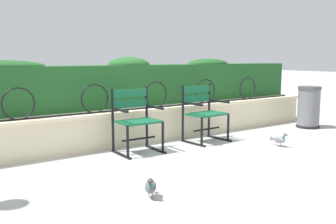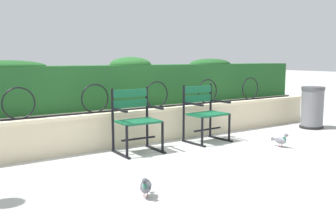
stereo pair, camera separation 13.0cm
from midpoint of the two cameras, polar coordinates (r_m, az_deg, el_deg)
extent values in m
plane|color=#ADADA8|center=(5.47, -0.28, -5.79)|extent=(60.00, 60.00, 0.00)
cube|color=beige|center=(6.04, -4.41, -2.17)|extent=(7.32, 0.35, 0.48)
cube|color=beige|center=(6.00, -4.44, 0.32)|extent=(7.32, 0.41, 0.05)
cylinder|color=black|center=(5.93, -4.07, 0.59)|extent=(6.78, 0.02, 0.02)
torus|color=black|center=(5.18, -22.06, 1.14)|extent=(0.42, 0.02, 0.42)
torus|color=black|center=(5.51, -11.53, 1.96)|extent=(0.42, 0.02, 0.42)
torus|color=black|center=(6.01, -2.46, 2.61)|extent=(0.42, 0.02, 0.42)
torus|color=black|center=(6.63, 5.08, 3.10)|extent=(0.42, 0.02, 0.42)
torus|color=black|center=(7.35, 11.25, 3.47)|extent=(0.42, 0.02, 0.42)
cube|color=#1E5123|center=(6.34, -6.55, 3.96)|extent=(7.18, 0.53, 0.66)
ellipsoid|color=#1E4F21|center=(5.65, -23.93, 6.19)|extent=(1.13, 0.48, 0.17)
ellipsoid|color=#1F5021|center=(6.34, -6.39, 6.97)|extent=(0.73, 0.48, 0.26)
ellipsoid|color=#1D4C20|center=(7.33, 5.47, 7.13)|extent=(0.92, 0.48, 0.20)
cube|color=#145B38|center=(5.17, -4.38, -1.65)|extent=(0.55, 0.14, 0.03)
cube|color=#145B38|center=(5.29, -5.11, -1.44)|extent=(0.55, 0.14, 0.03)
cube|color=#145B38|center=(5.41, -5.81, -1.24)|extent=(0.55, 0.14, 0.03)
cube|color=#145B38|center=(5.45, -6.38, 2.77)|extent=(0.55, 0.04, 0.11)
cube|color=#145B38|center=(5.47, -6.36, 1.26)|extent=(0.55, 0.04, 0.11)
cylinder|color=black|center=(5.63, -3.85, -0.77)|extent=(0.04, 0.04, 0.89)
cylinder|color=black|center=(5.31, -1.48, -3.79)|extent=(0.04, 0.04, 0.44)
cube|color=black|center=(5.51, -2.54, -5.57)|extent=(0.05, 0.52, 0.02)
cube|color=black|center=(5.40, -2.58, 0.71)|extent=(0.05, 0.40, 0.03)
cylinder|color=black|center=(5.38, -8.92, -1.27)|extent=(0.04, 0.04, 0.89)
cylinder|color=black|center=(5.04, -6.77, -4.49)|extent=(0.04, 0.04, 0.44)
cube|color=black|center=(5.25, -7.69, -6.32)|extent=(0.05, 0.52, 0.02)
cube|color=black|center=(5.14, -7.82, 0.26)|extent=(0.05, 0.40, 0.03)
cylinder|color=black|center=(5.34, -5.08, -4.00)|extent=(0.52, 0.04, 0.03)
cube|color=#145B38|center=(5.91, 6.10, -0.45)|extent=(0.58, 0.16, 0.03)
cube|color=#145B38|center=(6.00, 5.18, -0.30)|extent=(0.58, 0.16, 0.03)
cube|color=#145B38|center=(6.10, 4.29, -0.16)|extent=(0.58, 0.16, 0.03)
cube|color=#145B38|center=(6.13, 3.67, 3.38)|extent=(0.58, 0.06, 0.11)
cube|color=#145B38|center=(6.15, 3.66, 2.04)|extent=(0.58, 0.06, 0.11)
cylinder|color=black|center=(6.37, 5.55, 0.24)|extent=(0.04, 0.04, 0.89)
cylinder|color=black|center=(6.11, 8.35, -2.29)|extent=(0.04, 0.04, 0.44)
cube|color=black|center=(6.28, 7.03, -3.92)|extent=(0.07, 0.52, 0.02)
cube|color=black|center=(6.18, 7.13, 1.60)|extent=(0.06, 0.40, 0.03)
cylinder|color=black|center=(5.98, 1.60, -0.24)|extent=(0.04, 0.04, 0.89)
cylinder|color=black|center=(5.71, 4.40, -2.97)|extent=(0.04, 0.04, 0.44)
cube|color=black|center=(5.89, 3.10, -4.69)|extent=(0.07, 0.52, 0.02)
cube|color=black|center=(5.78, 3.15, 1.20)|extent=(0.06, 0.40, 0.03)
cylinder|color=black|center=(6.04, 5.15, -2.57)|extent=(0.55, 0.06, 0.03)
ellipsoid|color=gray|center=(5.92, 15.67, -3.98)|extent=(0.11, 0.19, 0.11)
cylinder|color=#2D6B56|center=(5.88, 16.20, -3.74)|extent=(0.05, 0.06, 0.06)
sphere|color=slate|center=(5.85, 16.41, -3.25)|extent=(0.06, 0.06, 0.06)
cone|color=black|center=(5.83, 16.66, -3.35)|extent=(0.01, 0.02, 0.01)
cone|color=#595960|center=(5.99, 14.79, -3.86)|extent=(0.06, 0.08, 0.06)
ellipsoid|color=slate|center=(5.96, 15.84, -3.86)|extent=(0.02, 0.14, 0.07)
ellipsoid|color=slate|center=(5.89, 15.35, -3.98)|extent=(0.02, 0.14, 0.07)
cylinder|color=#C6515B|center=(5.95, 15.82, -4.73)|extent=(0.01, 0.01, 0.05)
cylinder|color=#C6515B|center=(5.93, 15.46, -4.75)|extent=(0.01, 0.01, 0.05)
ellipsoid|color=#5B5B66|center=(3.68, -3.64, -11.11)|extent=(0.19, 0.21, 0.11)
cylinder|color=#2D6B56|center=(3.60, -3.71, -10.92)|extent=(0.07, 0.08, 0.06)
sphere|color=#494951|center=(3.56, -3.75, -10.22)|extent=(0.06, 0.06, 0.06)
cone|color=black|center=(3.54, -3.78, -10.46)|extent=(0.02, 0.03, 0.01)
cone|color=#404047|center=(3.79, -3.52, -10.61)|extent=(0.10, 0.10, 0.06)
ellipsoid|color=#4E4E56|center=(3.68, -2.95, -11.00)|extent=(0.10, 0.13, 0.07)
ellipsoid|color=#4E4E56|center=(3.69, -4.30, -10.98)|extent=(0.10, 0.13, 0.07)
cylinder|color=#C6515B|center=(3.70, -3.35, -12.34)|extent=(0.01, 0.01, 0.05)
cylinder|color=#C6515B|center=(3.72, -3.90, -12.22)|extent=(0.01, 0.01, 0.05)
cylinder|color=slate|center=(7.66, 19.75, 0.47)|extent=(0.40, 0.40, 0.72)
cylinder|color=#47474A|center=(7.62, 19.89, 3.38)|extent=(0.42, 0.42, 0.06)
torus|color=black|center=(7.71, 19.63, -1.96)|extent=(0.44, 0.44, 0.04)
camera|label=1|loc=(0.06, -90.69, -0.10)|focal=40.93mm
camera|label=2|loc=(0.06, 89.31, 0.10)|focal=40.93mm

